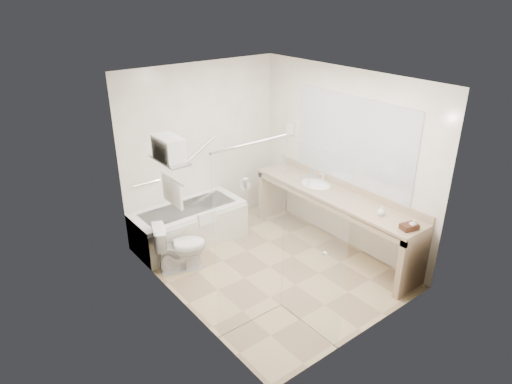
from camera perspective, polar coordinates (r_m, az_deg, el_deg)
floor at (r=6.22m, az=1.72°, el=-9.32°), size 3.20×3.20×0.00m
ceiling at (r=5.25m, az=2.08°, el=13.93°), size 2.60×3.20×0.10m
wall_back at (r=6.84m, az=-6.75°, el=5.49°), size 2.60×0.10×2.50m
wall_front at (r=4.64m, az=14.66°, el=-4.91°), size 2.60×0.10×2.50m
wall_left at (r=4.97m, az=-9.74°, el=-2.37°), size 0.10×3.20×2.50m
wall_right at (r=6.48m, az=10.79°, el=4.10°), size 0.10×3.20×2.50m
bathtub at (r=6.72m, az=-8.34°, el=-4.08°), size 1.60×0.73×0.59m
grab_bar_short at (r=6.51m, az=-13.54°, el=1.10°), size 0.40×0.03×0.03m
grab_bar_long at (r=6.79m, az=-6.93°, el=5.31°), size 0.53×0.03×0.33m
shower_enclosure at (r=4.71m, az=3.15°, el=-6.15°), size 0.96×0.91×2.11m
towel_shelf at (r=5.11m, az=-10.78°, el=4.50°), size 0.24×0.55×0.81m
vanity_counter at (r=6.43m, az=9.71°, el=-1.89°), size 0.55×2.70×0.95m
sink at (r=6.62m, az=7.48°, el=0.79°), size 0.40×0.52×0.14m
faucet at (r=6.68m, az=8.41°, el=1.96°), size 0.03×0.03×0.14m
mirror at (r=6.28m, az=11.96°, el=6.25°), size 0.02×2.00×1.20m
hairdryer_unit at (r=7.07m, az=4.28°, el=7.94°), size 0.08×0.10×0.18m
toilet at (r=6.09m, az=-9.46°, el=-6.77°), size 0.77×0.60×0.67m
amenity_basket at (r=5.64m, az=18.61°, el=-4.13°), size 0.23×0.18×0.07m
soap_bottle_a at (r=5.64m, az=18.95°, el=-4.19°), size 0.09×0.14×0.06m
soap_bottle_b at (r=5.87m, az=15.38°, el=-2.39°), size 0.13×0.15×0.09m
water_bottle_left at (r=6.44m, az=6.57°, el=1.30°), size 0.06×0.06×0.20m
water_bottle_mid at (r=6.62m, az=7.11°, el=1.97°), size 0.06×0.06×0.21m
water_bottle_right at (r=7.11m, az=3.37°, el=3.76°), size 0.07×0.07×0.21m
drinking_glass_near at (r=6.63m, az=5.04°, el=1.65°), size 0.09×0.09×0.10m
drinking_glass_far at (r=6.90m, az=3.52°, el=2.61°), size 0.08×0.08×0.09m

